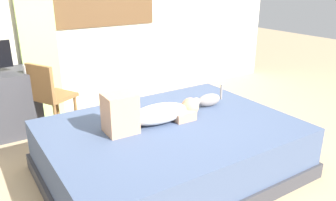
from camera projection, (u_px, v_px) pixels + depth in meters
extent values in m
plane|color=tan|center=(189.00, 178.00, 3.08)|extent=(16.00, 16.00, 0.00)
cube|color=beige|center=(87.00, 0.00, 4.42)|extent=(6.40, 0.12, 2.90)
cube|color=#38383D|center=(171.00, 165.00, 3.16)|extent=(2.23, 1.66, 0.14)
cube|color=#425170|center=(171.00, 142.00, 3.08)|extent=(2.17, 1.61, 0.35)
ellipsoid|color=silver|center=(159.00, 114.00, 3.04)|extent=(0.57, 0.27, 0.17)
sphere|color=tan|center=(190.00, 107.00, 3.21)|extent=(0.17, 0.17, 0.17)
cube|color=tan|center=(120.00, 113.00, 2.82)|extent=(0.27, 0.25, 0.34)
cube|color=tan|center=(180.00, 113.00, 3.16)|extent=(0.21, 0.28, 0.08)
ellipsoid|color=gray|center=(209.00, 100.00, 3.44)|extent=(0.27, 0.13, 0.13)
sphere|color=gray|center=(196.00, 102.00, 3.36)|extent=(0.08, 0.08, 0.08)
cylinder|color=gray|center=(221.00, 92.00, 3.48)|extent=(0.02, 0.02, 0.16)
cylinder|color=white|center=(27.00, 69.00, 3.69)|extent=(0.08, 0.08, 0.09)
cylinder|color=brown|center=(58.00, 109.00, 4.11)|extent=(0.04, 0.04, 0.44)
cylinder|color=brown|center=(76.00, 114.00, 3.96)|extent=(0.04, 0.04, 0.44)
cylinder|color=brown|center=(37.00, 117.00, 3.86)|extent=(0.04, 0.04, 0.44)
cylinder|color=brown|center=(56.00, 123.00, 3.72)|extent=(0.04, 0.04, 0.44)
cube|color=brown|center=(55.00, 96.00, 3.83)|extent=(0.51, 0.51, 0.04)
cube|color=brown|center=(40.00, 82.00, 3.62)|extent=(0.21, 0.36, 0.38)
cube|color=#ADCC75|center=(36.00, 26.00, 4.06)|extent=(0.44, 0.06, 2.35)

